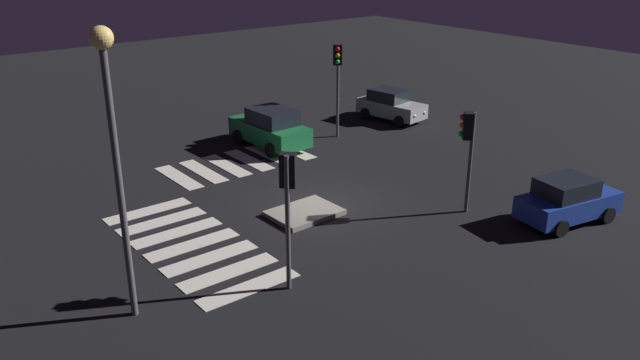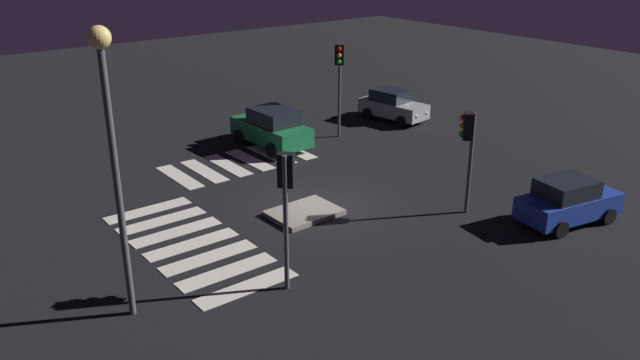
% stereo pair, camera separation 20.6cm
% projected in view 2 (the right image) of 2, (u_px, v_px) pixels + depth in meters
% --- Properties ---
extents(ground_plane, '(80.00, 80.00, 0.00)m').
position_uv_depth(ground_plane, '(320.00, 205.00, 24.17)').
color(ground_plane, black).
extents(traffic_island, '(2.49, 1.89, 0.18)m').
position_uv_depth(traffic_island, '(304.00, 213.00, 23.27)').
color(traffic_island, gray).
rests_on(traffic_island, ground).
extents(car_green, '(2.16, 4.38, 1.88)m').
position_uv_depth(car_green, '(272.00, 128.00, 30.29)').
color(car_green, '#196B38').
rests_on(car_green, ground).
extents(car_silver, '(2.17, 3.89, 1.63)m').
position_uv_depth(car_silver, '(393.00, 105.00, 34.65)').
color(car_silver, '#9EA0A5').
rests_on(car_silver, ground).
extents(car_blue, '(3.93, 2.27, 1.64)m').
position_uv_depth(car_blue, '(568.00, 201.00, 22.45)').
color(car_blue, '#1E389E').
rests_on(car_blue, ground).
extents(traffic_light_north, '(0.53, 0.54, 4.05)m').
position_uv_depth(traffic_light_north, '(286.00, 188.00, 17.59)').
color(traffic_light_north, '#47474C').
rests_on(traffic_light_north, ground).
extents(traffic_light_west, '(0.54, 0.54, 3.75)m').
position_uv_depth(traffic_light_west, '(468.00, 138.00, 22.53)').
color(traffic_light_west, '#47474C').
rests_on(traffic_light_west, ground).
extents(traffic_light_south, '(0.54, 0.54, 4.59)m').
position_uv_depth(traffic_light_south, '(339.00, 68.00, 30.71)').
color(traffic_light_south, '#47474C').
rests_on(traffic_light_south, ground).
extents(street_lamp, '(0.56, 0.56, 7.64)m').
position_uv_depth(street_lamp, '(110.00, 128.00, 15.46)').
color(street_lamp, '#47474C').
rests_on(street_lamp, ground).
extents(crosswalk_near, '(6.45, 3.20, 0.02)m').
position_uv_depth(crosswalk_near, '(239.00, 162.00, 28.50)').
color(crosswalk_near, silver).
rests_on(crosswalk_near, ground).
extents(crosswalk_side, '(3.20, 7.60, 0.02)m').
position_uv_depth(crosswalk_side, '(192.00, 244.00, 21.13)').
color(crosswalk_side, silver).
rests_on(crosswalk_side, ground).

